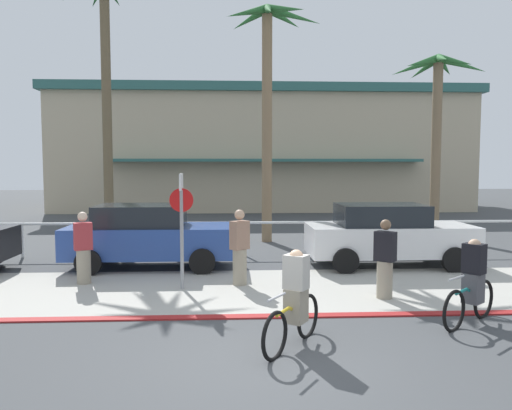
{
  "coord_description": "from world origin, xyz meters",
  "views": [
    {
      "loc": [
        -0.43,
        -6.8,
        2.75
      ],
      "look_at": [
        0.24,
        6.0,
        1.74
      ],
      "focal_mm": 35.74,
      "sensor_mm": 36.0,
      "label": 1
    }
  ],
  "objects_px": {
    "cyclist_yellow_0": "(295,301)",
    "pedestrian_1": "(240,250)",
    "car_blue_1": "(149,236)",
    "stop_sign_bike_lane": "(182,214)",
    "car_white_2": "(388,234)",
    "palm_tree_1": "(106,44)",
    "palm_tree_3": "(437,100)",
    "pedestrian_2": "(385,263)",
    "cyclist_teal_1": "(472,284)",
    "pedestrian_0": "(83,251)",
    "palm_tree_2": "(268,64)"
  },
  "relations": [
    {
      "from": "cyclist_yellow_0",
      "to": "pedestrian_1",
      "type": "distance_m",
      "value": 4.0
    },
    {
      "from": "car_blue_1",
      "to": "pedestrian_1",
      "type": "relative_size",
      "value": 2.53
    },
    {
      "from": "stop_sign_bike_lane",
      "to": "car_white_2",
      "type": "relative_size",
      "value": 0.58
    },
    {
      "from": "palm_tree_1",
      "to": "pedestrian_1",
      "type": "distance_m",
      "value": 11.64
    },
    {
      "from": "palm_tree_3",
      "to": "pedestrian_2",
      "type": "distance_m",
      "value": 10.87
    },
    {
      "from": "car_white_2",
      "to": "cyclist_teal_1",
      "type": "xyz_separation_m",
      "value": [
        -0.07,
        -4.97,
        -0.18
      ]
    },
    {
      "from": "cyclist_teal_1",
      "to": "pedestrian_0",
      "type": "distance_m",
      "value": 8.23
    },
    {
      "from": "pedestrian_0",
      "to": "palm_tree_2",
      "type": "bearing_deg",
      "value": 53.33
    },
    {
      "from": "cyclist_yellow_0",
      "to": "palm_tree_2",
      "type": "bearing_deg",
      "value": 87.79
    },
    {
      "from": "cyclist_yellow_0",
      "to": "pedestrian_2",
      "type": "height_order",
      "value": "pedestrian_2"
    },
    {
      "from": "pedestrian_0",
      "to": "cyclist_yellow_0",
      "type": "bearing_deg",
      "value": -44.26
    },
    {
      "from": "car_white_2",
      "to": "cyclist_yellow_0",
      "type": "bearing_deg",
      "value": -119.08
    },
    {
      "from": "car_white_2",
      "to": "cyclist_yellow_0",
      "type": "height_order",
      "value": "car_white_2"
    },
    {
      "from": "palm_tree_3",
      "to": "car_blue_1",
      "type": "xyz_separation_m",
      "value": [
        -9.93,
        -5.35,
        -4.3
      ]
    },
    {
      "from": "cyclist_yellow_0",
      "to": "pedestrian_2",
      "type": "bearing_deg",
      "value": 49.77
    },
    {
      "from": "car_white_2",
      "to": "pedestrian_1",
      "type": "height_order",
      "value": "pedestrian_1"
    },
    {
      "from": "palm_tree_2",
      "to": "pedestrian_1",
      "type": "relative_size",
      "value": 4.77
    },
    {
      "from": "stop_sign_bike_lane",
      "to": "palm_tree_3",
      "type": "bearing_deg",
      "value": 41.4
    },
    {
      "from": "stop_sign_bike_lane",
      "to": "cyclist_yellow_0",
      "type": "relative_size",
      "value": 1.66
    },
    {
      "from": "cyclist_teal_1",
      "to": "pedestrian_2",
      "type": "bearing_deg",
      "value": 121.93
    },
    {
      "from": "palm_tree_1",
      "to": "cyclist_teal_1",
      "type": "xyz_separation_m",
      "value": [
        8.8,
        -11.35,
        -6.6
      ]
    },
    {
      "from": "palm_tree_1",
      "to": "pedestrian_1",
      "type": "bearing_deg",
      "value": -59.98
    },
    {
      "from": "stop_sign_bike_lane",
      "to": "pedestrian_1",
      "type": "bearing_deg",
      "value": 13.74
    },
    {
      "from": "cyclist_yellow_0",
      "to": "car_blue_1",
      "type": "bearing_deg",
      "value": 117.43
    },
    {
      "from": "cyclist_yellow_0",
      "to": "pedestrian_0",
      "type": "relative_size",
      "value": 0.92
    },
    {
      "from": "car_white_2",
      "to": "pedestrian_2",
      "type": "xyz_separation_m",
      "value": [
        -1.1,
        -3.32,
        -0.11
      ]
    },
    {
      "from": "palm_tree_3",
      "to": "car_white_2",
      "type": "distance_m",
      "value": 7.8
    },
    {
      "from": "palm_tree_3",
      "to": "pedestrian_0",
      "type": "height_order",
      "value": "palm_tree_3"
    },
    {
      "from": "pedestrian_0",
      "to": "pedestrian_2",
      "type": "xyz_separation_m",
      "value": [
        6.53,
        -1.64,
        -0.02
      ]
    },
    {
      "from": "stop_sign_bike_lane",
      "to": "pedestrian_0",
      "type": "height_order",
      "value": "stop_sign_bike_lane"
    },
    {
      "from": "car_blue_1",
      "to": "pedestrian_0",
      "type": "xyz_separation_m",
      "value": [
        -1.2,
        -1.81,
        -0.1
      ]
    },
    {
      "from": "cyclist_teal_1",
      "to": "palm_tree_3",
      "type": "bearing_deg",
      "value": 71.07
    },
    {
      "from": "pedestrian_1",
      "to": "palm_tree_3",
      "type": "bearing_deg",
      "value": 44.69
    },
    {
      "from": "stop_sign_bike_lane",
      "to": "car_blue_1",
      "type": "height_order",
      "value": "stop_sign_bike_lane"
    },
    {
      "from": "car_white_2",
      "to": "stop_sign_bike_lane",
      "type": "bearing_deg",
      "value": -156.58
    },
    {
      "from": "pedestrian_2",
      "to": "palm_tree_1",
      "type": "bearing_deg",
      "value": 128.72
    },
    {
      "from": "stop_sign_bike_lane",
      "to": "pedestrian_1",
      "type": "xyz_separation_m",
      "value": [
        1.28,
        0.31,
        -0.87
      ]
    },
    {
      "from": "cyclist_teal_1",
      "to": "pedestrian_1",
      "type": "bearing_deg",
      "value": 143.11
    },
    {
      "from": "palm_tree_3",
      "to": "cyclist_yellow_0",
      "type": "distance_m",
      "value": 14.0
    },
    {
      "from": "pedestrian_0",
      "to": "cyclist_teal_1",
      "type": "bearing_deg",
      "value": -23.48
    },
    {
      "from": "cyclist_yellow_0",
      "to": "pedestrian_1",
      "type": "relative_size",
      "value": 0.89
    },
    {
      "from": "palm_tree_1",
      "to": "car_blue_1",
      "type": "xyz_separation_m",
      "value": [
        2.45,
        -6.25,
        -6.42
      ]
    },
    {
      "from": "cyclist_yellow_0",
      "to": "pedestrian_2",
      "type": "distance_m",
      "value": 3.39
    },
    {
      "from": "car_white_2",
      "to": "cyclist_teal_1",
      "type": "relative_size",
      "value": 2.93
    },
    {
      "from": "palm_tree_2",
      "to": "pedestrian_0",
      "type": "distance_m",
      "value": 9.66
    },
    {
      "from": "pedestrian_1",
      "to": "pedestrian_2",
      "type": "distance_m",
      "value": 3.23
    },
    {
      "from": "car_blue_1",
      "to": "palm_tree_2",
      "type": "bearing_deg",
      "value": 52.17
    },
    {
      "from": "cyclist_yellow_0",
      "to": "pedestrian_2",
      "type": "relative_size",
      "value": 0.94
    },
    {
      "from": "cyclist_teal_1",
      "to": "stop_sign_bike_lane",
      "type": "bearing_deg",
      "value": 153.05
    },
    {
      "from": "car_white_2",
      "to": "pedestrian_2",
      "type": "relative_size",
      "value": 2.68
    }
  ]
}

